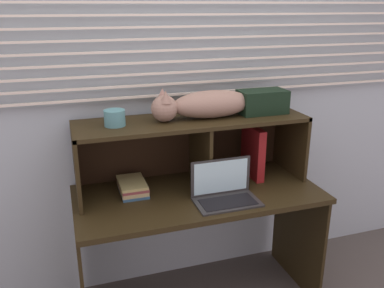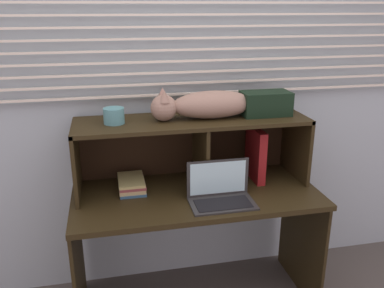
% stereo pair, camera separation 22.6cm
% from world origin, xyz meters
% --- Properties ---
extents(back_panel_with_blinds, '(4.40, 0.08, 2.50)m').
position_xyz_m(back_panel_with_blinds, '(0.00, 0.55, 1.26)').
color(back_panel_with_blinds, '#A9BBC4').
rests_on(back_panel_with_blinds, ground).
extents(desk, '(1.37, 0.63, 0.74)m').
position_xyz_m(desk, '(0.00, 0.19, 0.59)').
color(desk, black).
rests_on(desk, ground).
extents(hutch_shelf_unit, '(1.30, 0.38, 0.39)m').
position_xyz_m(hutch_shelf_unit, '(0.01, 0.34, 1.02)').
color(hutch_shelf_unit, black).
rests_on(hutch_shelf_unit, desk).
extents(cat, '(0.80, 0.18, 0.18)m').
position_xyz_m(cat, '(0.08, 0.31, 1.21)').
color(cat, gray).
rests_on(cat, hutch_shelf_unit).
extents(laptop, '(0.34, 0.20, 0.22)m').
position_xyz_m(laptop, '(0.10, 0.06, 0.78)').
color(laptop, '#2C2C2C').
rests_on(laptop, desk).
extents(binder_upright, '(0.05, 0.24, 0.31)m').
position_xyz_m(binder_upright, '(0.39, 0.31, 0.89)').
color(binder_upright, maroon).
rests_on(binder_upright, desk).
extents(book_stack, '(0.15, 0.23, 0.07)m').
position_xyz_m(book_stack, '(-0.35, 0.31, 0.77)').
color(book_stack, '#2F5578').
rests_on(book_stack, desk).
extents(small_basket, '(0.11, 0.11, 0.08)m').
position_xyz_m(small_basket, '(-0.43, 0.31, 1.17)').
color(small_basket, teal).
rests_on(small_basket, hutch_shelf_unit).
extents(storage_box, '(0.28, 0.16, 0.14)m').
position_xyz_m(storage_box, '(0.43, 0.31, 1.20)').
color(storage_box, black).
rests_on(storage_box, hutch_shelf_unit).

